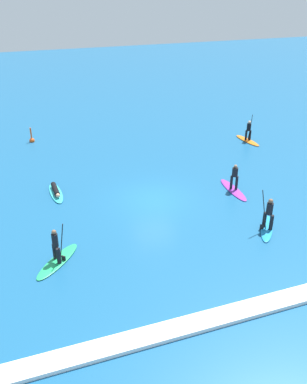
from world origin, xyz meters
The scene contains 8 objects.
ground_plane centered at (0.00, 0.00, 0.00)m, with size 120.00×120.00×0.00m, color #195684.
surfer_on_teal_board centered at (-5.42, 2.70, 0.15)m, with size 0.80×2.90×0.44m.
surfer_on_purple_board centered at (5.10, -0.55, 0.43)m, with size 0.78×3.19×1.75m.
surfer_on_blue_board centered at (4.54, -5.12, 0.51)m, with size 2.06×2.57×2.35m.
surfer_on_green_board centered at (-6.29, -4.30, 0.37)m, with size 2.63×2.76×2.12m.
surfer_on_orange_board centered at (10.53, 6.82, 0.41)m, with size 0.98×2.88×2.12m.
marker_buoy centered at (-6.00, 12.49, 0.19)m, with size 0.42×0.42×1.28m.
wave_crest centered at (0.00, -10.10, 0.09)m, with size 18.30×0.90×0.18m, color white.
Camera 1 is at (-7.33, -20.66, 11.91)m, focal length 38.89 mm.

